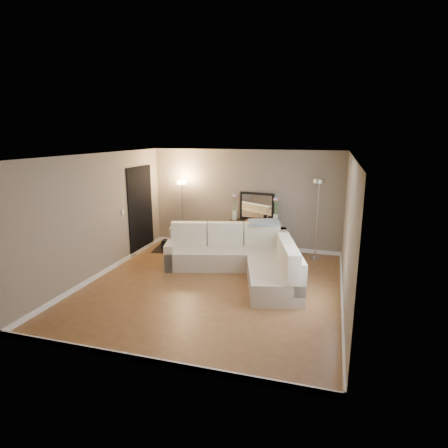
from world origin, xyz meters
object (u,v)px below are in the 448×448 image
(floor_lamp_lit, at_px, (182,201))
(console_table, at_px, (251,235))
(sectional_sofa, at_px, (244,257))
(floor_lamp_unlit, at_px, (318,203))

(floor_lamp_lit, bearing_deg, console_table, -0.06)
(console_table, xyz_separation_m, floor_lamp_lit, (-1.90, 0.00, 0.80))
(sectional_sofa, bearing_deg, floor_lamp_unlit, 43.54)
(console_table, height_order, floor_lamp_lit, floor_lamp_lit)
(sectional_sofa, bearing_deg, console_table, 96.46)
(floor_lamp_unlit, bearing_deg, console_table, 174.66)
(console_table, distance_m, floor_lamp_lit, 2.06)
(sectional_sofa, distance_m, floor_lamp_unlit, 2.26)
(sectional_sofa, bearing_deg, floor_lamp_lit, 143.33)
(sectional_sofa, height_order, floor_lamp_unlit, floor_lamp_unlit)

